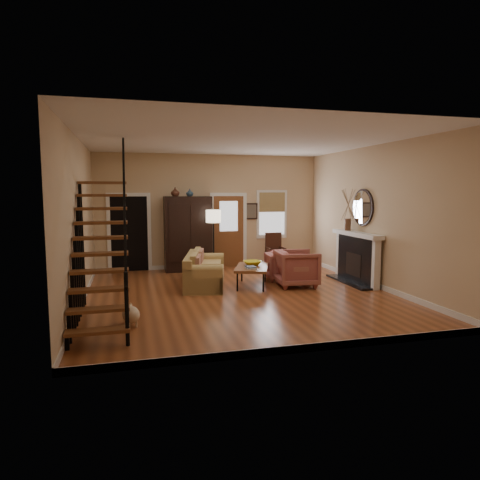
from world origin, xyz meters
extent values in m
plane|color=brown|center=(0.00, 0.00, 0.00)|extent=(7.00, 7.00, 0.00)
plane|color=white|center=(0.00, 0.00, 3.30)|extent=(7.00, 7.00, 0.00)
cube|color=#D4B388|center=(0.00, 3.50, 1.65)|extent=(6.50, 0.04, 3.30)
cube|color=#D4B388|center=(-3.25, 0.00, 1.65)|extent=(0.04, 7.00, 3.30)
cube|color=#D4B388|center=(3.25, 0.00, 1.65)|extent=(0.04, 7.00, 3.30)
cube|color=black|center=(-2.30, 3.65, 1.05)|extent=(1.00, 0.36, 2.10)
cube|color=brown|center=(0.55, 3.48, 1.05)|extent=(0.90, 0.06, 2.10)
cube|color=silver|center=(1.90, 3.47, 1.55)|extent=(0.96, 0.06, 1.46)
cube|color=black|center=(3.13, 0.50, 0.57)|extent=(0.24, 1.60, 1.15)
cube|color=white|center=(3.07, 0.50, 1.20)|extent=(0.30, 1.95, 0.10)
cylinder|color=silver|center=(3.20, 0.50, 1.85)|extent=(0.05, 0.90, 0.90)
imported|color=#4C2619|center=(-1.05, 3.05, 2.22)|extent=(0.24, 0.24, 0.25)
imported|color=#334C60|center=(-0.65, 3.05, 2.21)|extent=(0.20, 0.20, 0.21)
imported|color=yellow|center=(0.53, 0.87, 0.53)|extent=(0.43, 0.43, 0.10)
imported|color=maroon|center=(1.51, 0.48, 0.43)|extent=(1.03, 1.00, 0.86)
imported|color=maroon|center=(1.41, 1.24, 0.35)|extent=(0.84, 0.82, 0.69)
camera|label=1|loc=(-2.31, -8.82, 2.23)|focal=32.00mm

